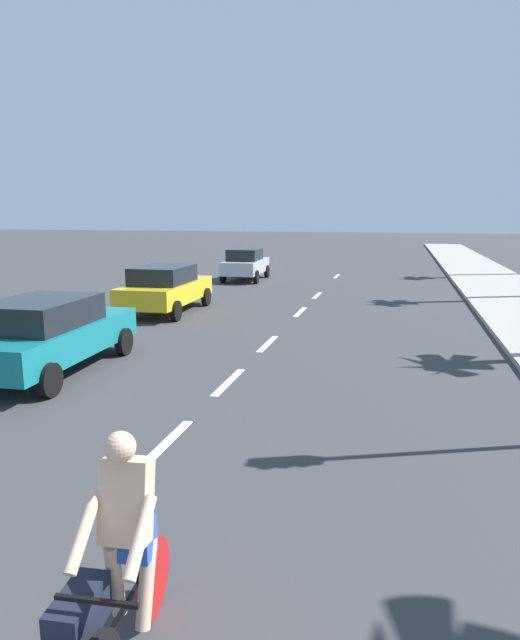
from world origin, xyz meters
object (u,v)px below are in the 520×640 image
Objects in this scene: parked_car_teal at (47,332)px; parked_car_yellow at (165,287)px; parked_car_silver at (246,263)px; cyclist at (117,566)px.

parked_car_yellow is at bearing 91.26° from parked_car_teal.
parked_car_silver is at bearing 87.48° from parked_car_yellow.
cyclist reaches higher than parked_car_yellow.
cyclist is 0.41× the size of parked_car_yellow.
cyclist reaches higher than parked_car_silver.
parked_car_silver is (-5.55, 22.98, 0.00)m from cyclist.
parked_car_silver is at bearing 88.34° from parked_car_teal.
parked_car_yellow is 9.29m from parked_car_silver.
cyclist is 0.40× the size of parked_car_teal.
cyclist is 14.84m from parked_car_yellow.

